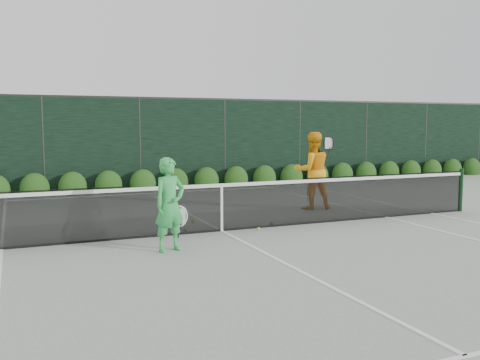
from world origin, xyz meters
name	(u,v)px	position (x,y,z in m)	size (l,w,h in m)	color
ground	(222,231)	(0.00, 0.00, 0.00)	(80.00, 80.00, 0.00)	gray
tennis_net	(221,206)	(-0.02, 0.00, 0.53)	(12.90, 0.10, 1.07)	#113417
player_woman	(170,205)	(-1.42, -1.23, 0.81)	(0.69, 0.56, 1.62)	green
player_man	(312,171)	(3.16, 1.76, 0.99)	(1.06, 0.89, 1.97)	#FFAA15
court_lines	(222,231)	(0.00, 0.00, 0.01)	(11.03, 23.83, 0.01)	white
windscreen_fence	(284,167)	(0.00, -2.71, 1.51)	(32.00, 21.07, 3.06)	black
hedge_row	(143,184)	(0.00, 7.15, 0.23)	(31.66, 0.65, 0.94)	#15340E
tennis_balls	(227,226)	(0.25, 0.35, 0.03)	(2.01, 1.40, 0.07)	#B5D930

